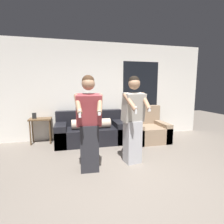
{
  "coord_description": "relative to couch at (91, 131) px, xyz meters",
  "views": [
    {
      "loc": [
        -0.91,
        -2.26,
        1.47
      ],
      "look_at": [
        -0.18,
        0.74,
        1.02
      ],
      "focal_mm": 28.0,
      "sensor_mm": 36.0,
      "label": 1
    }
  ],
  "objects": [
    {
      "name": "couch",
      "position": [
        0.0,
        0.0,
        0.0
      ],
      "size": [
        1.79,
        0.87,
        0.82
      ],
      "color": "black",
      "rests_on": "ground_plane"
    },
    {
      "name": "ground_plane",
      "position": [
        0.4,
        -2.25,
        -0.3
      ],
      "size": [
        14.0,
        14.0,
        0.0
      ],
      "primitive_type": "plane",
      "color": "slate"
    },
    {
      "name": "person_left",
      "position": [
        -0.21,
        -1.6,
        0.54
      ],
      "size": [
        0.49,
        0.51,
        1.66
      ],
      "color": "#28282D",
      "rests_on": "ground_plane"
    },
    {
      "name": "person_right",
      "position": [
        0.65,
        -1.45,
        0.55
      ],
      "size": [
        0.46,
        0.53,
        1.67
      ],
      "color": "#B2B2B7",
      "rests_on": "ground_plane"
    },
    {
      "name": "wall_back",
      "position": [
        0.42,
        0.48,
        1.06
      ],
      "size": [
        6.21,
        0.07,
        2.7
      ],
      "color": "silver",
      "rests_on": "ground_plane"
    },
    {
      "name": "armchair",
      "position": [
        1.54,
        -0.18,
        -0.01
      ],
      "size": [
        0.96,
        0.9,
        0.93
      ],
      "color": "#937A60",
      "rests_on": "ground_plane"
    },
    {
      "name": "side_table",
      "position": [
        -1.27,
        0.24,
        0.24
      ],
      "size": [
        0.55,
        0.35,
        0.81
      ],
      "color": "brown",
      "rests_on": "ground_plane"
    }
  ]
}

